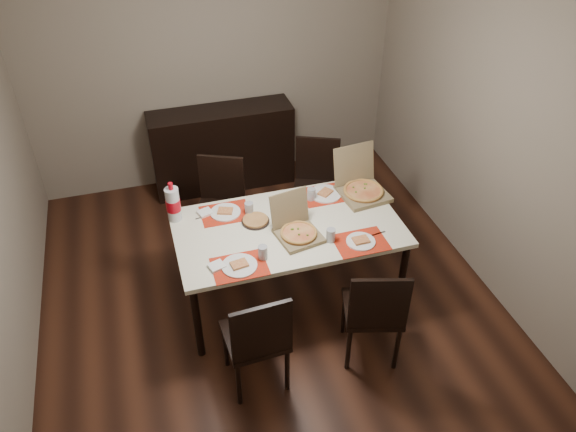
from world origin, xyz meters
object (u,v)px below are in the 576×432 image
(sideboard, at_px, (223,148))
(chair_near_right, at_px, (374,311))
(pizza_box_center, at_px, (297,230))
(dip_bowl, at_px, (291,209))
(chair_far_left, at_px, (220,202))
(chair_near_left, at_px, (257,338))
(chair_far_right, at_px, (316,182))
(soda_bottle, at_px, (173,204))
(dining_table, at_px, (288,232))

(sideboard, xyz_separation_m, chair_near_right, (0.58, -2.70, 0.06))
(pizza_box_center, distance_m, dip_bowl, 0.33)
(chair_far_left, distance_m, dip_bowl, 0.82)
(chair_far_left, bearing_deg, chair_near_left, -92.29)
(sideboard, relative_size, chair_near_right, 1.61)
(chair_far_left, bearing_deg, sideboard, 77.65)
(chair_near_right, bearing_deg, chair_far_left, 116.22)
(chair_far_right, height_order, soda_bottle, soda_bottle)
(sideboard, bearing_deg, pizza_box_center, -84.02)
(dip_bowl, bearing_deg, chair_far_right, 55.84)
(chair_near_left, bearing_deg, soda_bottle, 107.37)
(chair_near_right, height_order, soda_bottle, soda_bottle)
(chair_near_right, distance_m, chair_far_left, 1.84)
(dining_table, bearing_deg, chair_near_right, -64.38)
(chair_near_right, height_order, chair_far_right, same)
(dip_bowl, bearing_deg, pizza_box_center, -98.81)
(chair_near_left, height_order, soda_bottle, soda_bottle)
(chair_near_right, distance_m, chair_far_right, 1.72)
(chair_near_right, distance_m, dip_bowl, 1.11)
(dining_table, bearing_deg, soda_bottle, 157.38)
(soda_bottle, bearing_deg, dip_bowl, -9.81)
(chair_far_right, relative_size, dip_bowl, 8.47)
(sideboard, height_order, chair_near_right, chair_near_right)
(dining_table, distance_m, pizza_box_center, 0.18)
(sideboard, relative_size, chair_near_left, 1.61)
(chair_near_right, bearing_deg, chair_far_right, 85.36)
(chair_near_right, height_order, chair_far_left, same)
(chair_near_left, bearing_deg, dining_table, 60.72)
(sideboard, bearing_deg, chair_near_right, -77.90)
(dining_table, height_order, chair_far_right, chair_far_right)
(chair_far_right, bearing_deg, dip_bowl, -124.16)
(chair_far_right, bearing_deg, sideboard, 125.89)
(sideboard, bearing_deg, chair_far_left, -102.35)
(soda_bottle, bearing_deg, chair_near_left, -72.63)
(chair_near_right, xyz_separation_m, dip_bowl, (-0.32, 1.03, 0.25))
(dining_table, height_order, dip_bowl, dip_bowl)
(sideboard, distance_m, pizza_box_center, 2.04)
(chair_near_right, height_order, pizza_box_center, pizza_box_center)
(chair_far_left, distance_m, soda_bottle, 0.74)
(chair_near_left, height_order, dip_bowl, chair_near_left)
(chair_far_right, bearing_deg, chair_near_left, -120.65)
(dining_table, height_order, pizza_box_center, pizza_box_center)
(sideboard, distance_m, chair_far_left, 1.08)
(chair_near_left, bearing_deg, dip_bowl, 61.80)
(chair_near_left, distance_m, chair_far_left, 1.65)
(chair_far_right, relative_size, soda_bottle, 2.68)
(dining_table, xyz_separation_m, chair_near_right, (0.40, -0.84, -0.17))
(chair_far_left, relative_size, soda_bottle, 2.68)
(soda_bottle, bearing_deg, pizza_box_center, -28.76)
(pizza_box_center, height_order, soda_bottle, soda_bottle)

